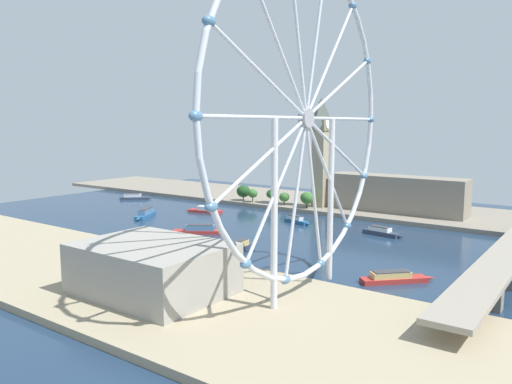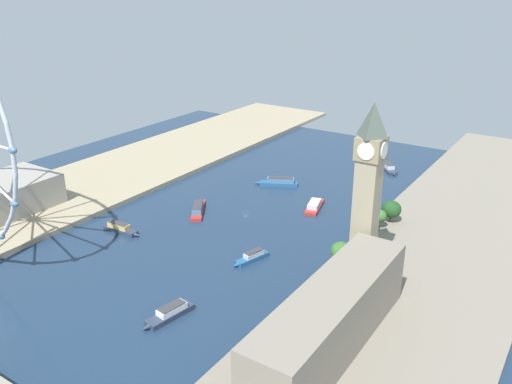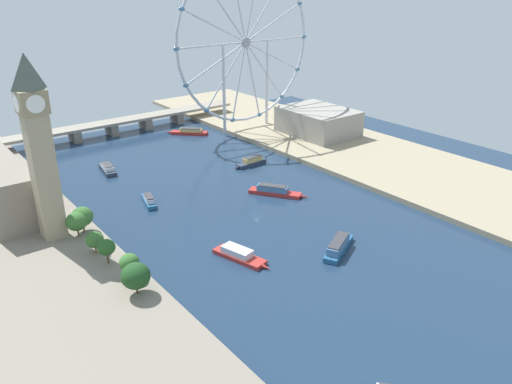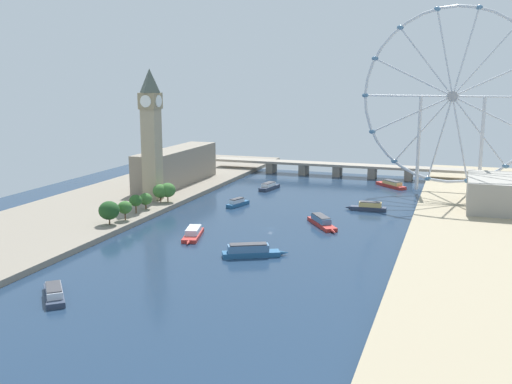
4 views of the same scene
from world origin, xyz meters
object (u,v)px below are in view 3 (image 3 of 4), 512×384
object	(u,v)px
tour_boat_0	(251,162)
clock_tower	(39,147)
tour_boat_2	(239,255)
tour_boat_5	(189,132)
tour_boat_3	(339,246)
ferris_wheel	(246,43)
tour_boat_4	(275,191)
river_bridge	(111,125)
tour_boat_7	(107,168)
riverside_hall	(318,121)
tour_boat_6	(149,200)

from	to	relation	value
tour_boat_0	clock_tower	bearing A→B (deg)	7.50
tour_boat_2	tour_boat_5	xyz separation A→B (m)	(81.74, 179.72, 0.10)
clock_tower	tour_boat_5	world-z (taller)	clock_tower
tour_boat_3	tour_boat_0	bearing A→B (deg)	45.33
ferris_wheel	tour_boat_4	size ratio (longest dim) A/B	3.99
river_bridge	ferris_wheel	bearing A→B (deg)	-32.66
river_bridge	tour_boat_4	size ratio (longest dim) A/B	6.85
tour_boat_2	tour_boat_7	world-z (taller)	tour_boat_7
river_bridge	riverside_hall	bearing A→B (deg)	-40.27
tour_boat_2	tour_boat_3	size ratio (longest dim) A/B	1.01
tour_boat_4	tour_boat_5	bearing A→B (deg)	136.31
riverside_hall	river_bridge	size ratio (longest dim) A/B	0.25
tour_boat_2	tour_boat_4	size ratio (longest dim) A/B	0.95
tour_boat_2	tour_boat_5	bearing A→B (deg)	140.76
clock_tower	river_bridge	bearing A→B (deg)	58.25
river_bridge	tour_boat_3	xyz separation A→B (m)	(7.15, -239.04, -5.08)
riverside_hall	tour_boat_0	xyz separation A→B (m)	(-79.17, -18.78, -10.25)
tour_boat_4	tour_boat_3	bearing A→B (deg)	-48.98
river_bridge	tour_boat_0	distance (m)	131.41
tour_boat_7	tour_boat_6	bearing A→B (deg)	-172.45
tour_boat_2	tour_boat_7	xyz separation A→B (m)	(-2.83, 140.40, 0.21)
river_bridge	tour_boat_7	bearing A→B (deg)	-115.21
clock_tower	tour_boat_0	xyz separation A→B (m)	(137.27, 26.42, -44.84)
river_bridge	tour_boat_4	xyz separation A→B (m)	(25.53, -170.91, -5.49)
riverside_hall	tour_boat_0	bearing A→B (deg)	-166.66
tour_boat_5	ferris_wheel	bearing A→B (deg)	-162.04
clock_tower	tour_boat_3	xyz separation A→B (m)	(99.96, -89.08, -44.51)
ferris_wheel	tour_boat_7	distance (m)	143.40
tour_boat_7	riverside_hall	bearing A→B (deg)	-90.94
tour_boat_7	tour_boat_3	bearing A→B (deg)	-156.00
tour_boat_0	tour_boat_3	distance (m)	121.38
ferris_wheel	river_bridge	size ratio (longest dim) A/B	0.58
riverside_hall	tour_boat_7	distance (m)	162.39
tour_boat_5	tour_boat_7	size ratio (longest dim) A/B	1.00
riverside_hall	tour_boat_0	distance (m)	82.01
tour_boat_6	tour_boat_3	bearing A→B (deg)	-140.65
river_bridge	tour_boat_7	distance (m)	84.44
tour_boat_3	tour_boat_6	distance (m)	110.82
river_bridge	tour_boat_4	world-z (taller)	river_bridge
tour_boat_2	tour_boat_5	world-z (taller)	tour_boat_5
river_bridge	tour_boat_2	distance (m)	219.22
riverside_hall	river_bridge	xyz separation A→B (m)	(-123.64, 104.76, -4.84)
tour_boat_3	tour_boat_4	world-z (taller)	tour_boat_3
tour_boat_3	tour_boat_4	size ratio (longest dim) A/B	0.94
tour_boat_0	tour_boat_4	xyz separation A→B (m)	(-18.94, -47.37, -0.08)
river_bridge	clock_tower	bearing A→B (deg)	-121.75
riverside_hall	tour_boat_4	bearing A→B (deg)	-146.01
ferris_wheel	tour_boat_2	distance (m)	211.79
tour_boat_3	tour_boat_5	world-z (taller)	tour_boat_3
ferris_wheel	tour_boat_0	world-z (taller)	ferris_wheel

